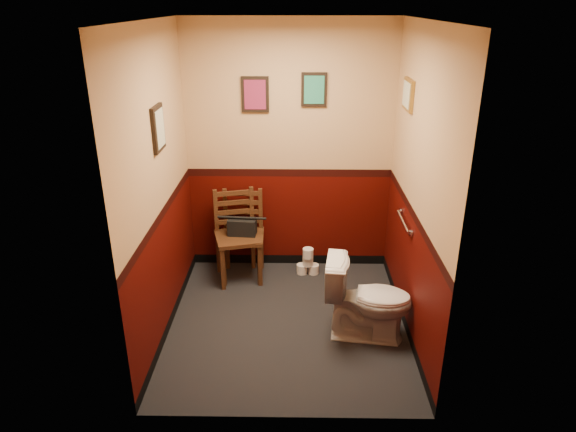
# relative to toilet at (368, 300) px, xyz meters

# --- Properties ---
(floor) EXTENTS (2.20, 2.40, 0.00)m
(floor) POSITION_rel_toilet_xyz_m (-0.72, 0.19, -0.38)
(floor) COLOR black
(floor) RESTS_ON ground
(ceiling) EXTENTS (2.20, 2.40, 0.00)m
(ceiling) POSITION_rel_toilet_xyz_m (-0.72, 0.19, 2.32)
(ceiling) COLOR silver
(ceiling) RESTS_ON ground
(wall_back) EXTENTS (2.20, 0.00, 2.70)m
(wall_back) POSITION_rel_toilet_xyz_m (-0.72, 1.39, 0.97)
(wall_back) COLOR #390603
(wall_back) RESTS_ON ground
(wall_front) EXTENTS (2.20, 0.00, 2.70)m
(wall_front) POSITION_rel_toilet_xyz_m (-0.72, -1.01, 0.97)
(wall_front) COLOR #390603
(wall_front) RESTS_ON ground
(wall_left) EXTENTS (0.00, 2.40, 2.70)m
(wall_left) POSITION_rel_toilet_xyz_m (-1.82, 0.19, 0.97)
(wall_left) COLOR #390603
(wall_left) RESTS_ON ground
(wall_right) EXTENTS (0.00, 2.40, 2.70)m
(wall_right) POSITION_rel_toilet_xyz_m (0.38, 0.19, 0.97)
(wall_right) COLOR #390603
(wall_right) RESTS_ON ground
(grab_bar) EXTENTS (0.05, 0.56, 0.06)m
(grab_bar) POSITION_rel_toilet_xyz_m (0.35, 0.44, 0.57)
(grab_bar) COLOR silver
(grab_bar) RESTS_ON wall_right
(framed_print_back_a) EXTENTS (0.28, 0.04, 0.36)m
(framed_print_back_a) POSITION_rel_toilet_xyz_m (-1.07, 1.36, 1.57)
(framed_print_back_a) COLOR black
(framed_print_back_a) RESTS_ON wall_back
(framed_print_back_b) EXTENTS (0.26, 0.04, 0.34)m
(framed_print_back_b) POSITION_rel_toilet_xyz_m (-0.47, 1.36, 1.62)
(framed_print_back_b) COLOR black
(framed_print_back_b) RESTS_ON wall_back
(framed_print_left) EXTENTS (0.04, 0.30, 0.38)m
(framed_print_left) POSITION_rel_toilet_xyz_m (-1.80, 0.29, 1.47)
(framed_print_left) COLOR black
(framed_print_left) RESTS_ON wall_left
(framed_print_right) EXTENTS (0.04, 0.34, 0.28)m
(framed_print_right) POSITION_rel_toilet_xyz_m (0.36, 0.79, 1.67)
(framed_print_right) COLOR olive
(framed_print_right) RESTS_ON wall_right
(toilet) EXTENTS (0.83, 0.53, 0.76)m
(toilet) POSITION_rel_toilet_xyz_m (0.00, 0.00, 0.00)
(toilet) COLOR white
(toilet) RESTS_ON floor
(toilet_brush) EXTENTS (0.10, 0.10, 0.37)m
(toilet_brush) POSITION_rel_toilet_xyz_m (0.22, 0.19, -0.32)
(toilet_brush) COLOR silver
(toilet_brush) RESTS_ON floor
(chair_left) EXTENTS (0.56, 0.56, 0.98)m
(chair_left) POSITION_rel_toilet_xyz_m (-1.28, 1.08, 0.11)
(chair_left) COLOR #4B2A16
(chair_left) RESTS_ON floor
(chair_right) EXTENTS (0.46, 0.46, 0.96)m
(chair_right) POSITION_rel_toilet_xyz_m (-1.22, 1.12, 0.10)
(chair_right) COLOR #4B2A16
(chair_right) RESTS_ON floor
(handbag) EXTENTS (0.31, 0.17, 0.22)m
(handbag) POSITION_rel_toilet_xyz_m (-1.22, 1.07, 0.22)
(handbag) COLOR black
(handbag) RESTS_ON chair_right
(tp_stack) EXTENTS (0.25, 0.15, 0.32)m
(tp_stack) POSITION_rel_toilet_xyz_m (-0.51, 1.14, -0.25)
(tp_stack) COLOR silver
(tp_stack) RESTS_ON floor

